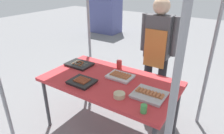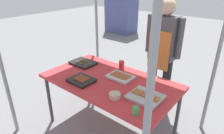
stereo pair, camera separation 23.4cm
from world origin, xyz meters
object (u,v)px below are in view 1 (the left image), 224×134
at_px(tray_pork_links, 149,95).
at_px(tray_spring_rolls, 120,76).
at_px(tray_meat_skewers, 79,64).
at_px(neighbor_stall_right, 105,7).
at_px(stall_table, 110,84).
at_px(tray_grilled_sausages, 82,81).
at_px(vendor_woman, 157,47).
at_px(drink_cup_by_wok, 144,109).
at_px(condiment_bowl, 119,95).
at_px(drink_cup_near_edge, 119,64).

distance_m(tray_pork_links, tray_spring_rolls, 0.50).
xyz_separation_m(tray_meat_skewers, neighbor_stall_right, (-2.40, 4.10, 0.12)).
xyz_separation_m(stall_table, tray_grilled_sausages, (-0.23, -0.24, 0.07)).
xyz_separation_m(stall_table, neighbor_stall_right, (-2.99, 4.22, 0.19)).
height_order(stall_table, tray_meat_skewers, tray_meat_skewers).
distance_m(stall_table, tray_meat_skewers, 0.60).
xyz_separation_m(tray_grilled_sausages, neighbor_stall_right, (-2.77, 4.46, 0.11)).
height_order(vendor_woman, neighbor_stall_right, neighbor_stall_right).
bearing_deg(vendor_woman, tray_spring_rolls, 75.90).
height_order(stall_table, drink_cup_by_wok, drink_cup_by_wok).
relative_size(tray_pork_links, tray_spring_rolls, 1.08).
bearing_deg(tray_pork_links, tray_meat_skewers, 170.15).
xyz_separation_m(tray_pork_links, neighbor_stall_right, (-3.53, 4.29, 0.11)).
relative_size(tray_spring_rolls, drink_cup_by_wok, 3.81).
xyz_separation_m(condiment_bowl, neighbor_stall_right, (-3.28, 4.48, 0.11)).
bearing_deg(tray_pork_links, drink_cup_by_wok, -77.06).
relative_size(drink_cup_by_wok, vendor_woman, 0.05).
relative_size(tray_meat_skewers, tray_spring_rolls, 1.13).
xyz_separation_m(tray_grilled_sausages, vendor_woman, (0.48, 1.07, 0.21)).
xyz_separation_m(vendor_woman, neighbor_stall_right, (-3.25, 3.39, -0.09)).
xyz_separation_m(stall_table, tray_meat_skewers, (-0.59, 0.12, 0.07)).
bearing_deg(drink_cup_near_edge, neighbor_stall_right, 126.96).
height_order(tray_pork_links, condiment_bowl, tray_pork_links).
xyz_separation_m(condiment_bowl, vendor_woman, (-0.03, 1.08, 0.20)).
bearing_deg(drink_cup_near_edge, tray_spring_rolls, -55.99).
height_order(tray_meat_skewers, neighbor_stall_right, neighbor_stall_right).
bearing_deg(stall_table, condiment_bowl, -41.73).
distance_m(drink_cup_near_edge, neighbor_stall_right, 4.85).
bearing_deg(drink_cup_near_edge, drink_cup_by_wok, -45.73).
height_order(tray_spring_rolls, vendor_woman, vendor_woman).
height_order(tray_spring_rolls, neighbor_stall_right, neighbor_stall_right).
distance_m(tray_grilled_sausages, neighbor_stall_right, 5.25).
bearing_deg(tray_pork_links, tray_grilled_sausages, -167.75).
distance_m(tray_pork_links, vendor_woman, 0.97).
distance_m(stall_table, condiment_bowl, 0.40).
height_order(tray_meat_skewers, vendor_woman, vendor_woman).
xyz_separation_m(stall_table, tray_spring_rolls, (0.08, 0.11, 0.07)).
bearing_deg(tray_grilled_sausages, tray_pork_links, 12.25).
bearing_deg(drink_cup_near_edge, tray_meat_skewers, -156.33).
relative_size(stall_table, tray_grilled_sausages, 5.46).
bearing_deg(drink_cup_by_wok, drink_cup_near_edge, 134.27).
bearing_deg(tray_spring_rolls, vendor_woman, 75.90).
distance_m(tray_grilled_sausages, drink_cup_by_wok, 0.84).
distance_m(tray_meat_skewers, tray_spring_rolls, 0.67).
bearing_deg(tray_spring_rolls, tray_grilled_sausages, -130.57).
bearing_deg(vendor_woman, tray_meat_skewers, 39.83).
bearing_deg(tray_meat_skewers, vendor_woman, 39.83).
bearing_deg(drink_cup_by_wok, stall_table, 149.63).
height_order(tray_meat_skewers, tray_pork_links, tray_pork_links).
xyz_separation_m(drink_cup_near_edge, neighbor_stall_right, (-2.91, 3.87, 0.08)).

